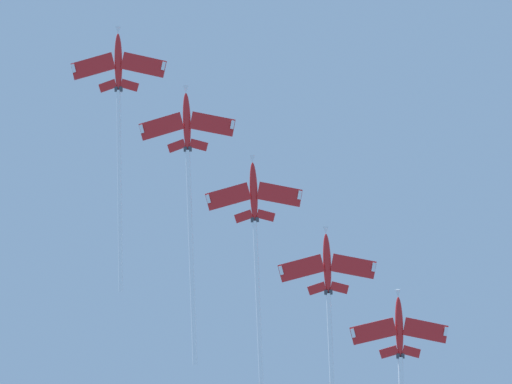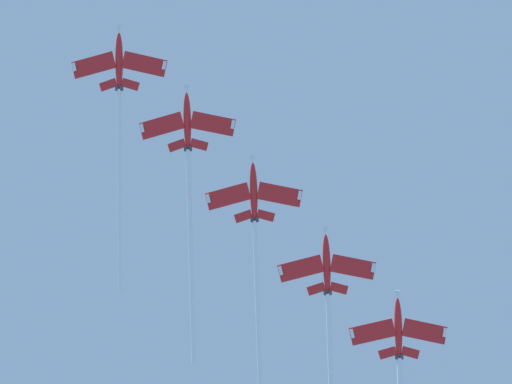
{
  "view_description": "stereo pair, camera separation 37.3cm",
  "coord_description": "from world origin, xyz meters",
  "views": [
    {
      "loc": [
        -31.6,
        -17.95,
        1.5
      ],
      "look_at": [
        6.22,
        -55.49,
        146.62
      ],
      "focal_mm": 52.99,
      "sensor_mm": 36.0,
      "label": 1
    },
    {
      "loc": [
        -31.34,
        -17.69,
        1.5
      ],
      "look_at": [
        6.22,
        -55.49,
        146.62
      ],
      "focal_mm": 52.99,
      "sensor_mm": 36.0,
      "label": 2
    }
  ],
  "objects": [
    {
      "name": "jet_lead",
      "position": [
        16.03,
        -25.17,
        153.76
      ],
      "size": [
        37.62,
        38.66,
        23.44
      ],
      "color": "red"
    },
    {
      "name": "jet_second",
      "position": [
        14.77,
        -44.63,
        146.94
      ],
      "size": [
        37.9,
        39.98,
        25.58
      ],
      "color": "red"
    },
    {
      "name": "jet_third",
      "position": [
        12.95,
        -62.1,
        142.59
      ],
      "size": [
        35.06,
        36.77,
        21.55
      ],
      "color": "red"
    },
    {
      "name": "jet_fourth",
      "position": [
        13.18,
        -83.38,
        134.92
      ],
      "size": [
        38.32,
        40.09,
        23.43
      ],
      "color": "red"
    },
    {
      "name": "jet_fifth",
      "position": [
        9.73,
        -100.14,
        131.21
      ],
      "size": [
        31.83,
        32.4,
        20.88
      ],
      "color": "red"
    }
  ]
}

